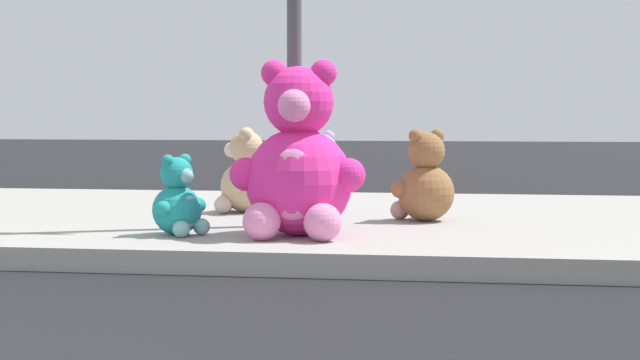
{
  "coord_description": "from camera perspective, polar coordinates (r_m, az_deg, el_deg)",
  "views": [
    {
      "loc": [
        2.22,
        -2.71,
        1.0
      ],
      "look_at": [
        1.31,
        3.6,
        0.55
      ],
      "focal_mm": 54.59,
      "sensor_mm": 36.0,
      "label": 1
    }
  ],
  "objects": [
    {
      "name": "plush_brown",
      "position": [
        7.59,
        6.15,
        -0.24
      ],
      "size": [
        0.5,
        0.52,
        0.72
      ],
      "color": "olive",
      "rests_on": "sidewalk"
    },
    {
      "name": "plush_tan",
      "position": [
        8.21,
        -4.48,
        0.09
      ],
      "size": [
        0.5,
        0.55,
        0.72
      ],
      "color": "tan",
      "rests_on": "sidewalk"
    },
    {
      "name": "plush_teal",
      "position": [
        6.76,
        -8.29,
        -1.33
      ],
      "size": [
        0.4,
        0.39,
        0.56
      ],
      "color": "teal",
      "rests_on": "sidewalk"
    },
    {
      "name": "plush_pink_large",
      "position": [
        6.62,
        -1.29,
        0.85
      ],
      "size": [
        0.93,
        0.81,
        1.2
      ],
      "color": "#F22D93",
      "rests_on": "sidewalk"
    },
    {
      "name": "plush_lavender",
      "position": [
        7.94,
        -0.08,
        -0.09
      ],
      "size": [
        0.5,
        0.48,
        0.7
      ],
      "color": "#B28CD8",
      "rests_on": "sidewalk"
    },
    {
      "name": "sidewalk",
      "position": [
        8.27,
        -7.41,
        -2.41
      ],
      "size": [
        28.0,
        4.4,
        0.15
      ],
      "primitive_type": "cube",
      "color": "#9E9B93",
      "rests_on": "ground_plane"
    }
  ]
}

